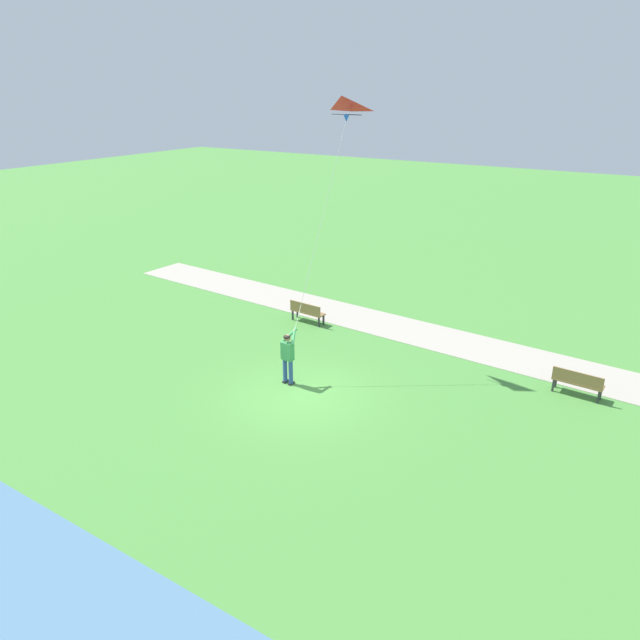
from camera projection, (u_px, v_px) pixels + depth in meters
The scene contains 6 objects.
ground_plane at pixel (299, 394), 18.29m from camera, with size 120.00×120.00×0.00m, color #4C8E3D.
walkway_path at pixel (436, 338), 22.41m from camera, with size 2.40×32.00×0.02m, color #ADA393.
person_kite_flyer at pixel (288, 354), 18.59m from camera, with size 0.62×0.52×1.83m.
flying_kite at pixel (342, 112), 18.07m from camera, with size 2.89×1.33×6.91m.
park_bench_near_walkway at pixel (307, 311), 23.67m from camera, with size 0.53×1.52×0.88m.
park_bench_far_walkway at pixel (578, 381), 17.99m from camera, with size 0.53×1.52×0.88m.
Camera 1 is at (13.29, 9.11, 8.97)m, focal length 32.60 mm.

